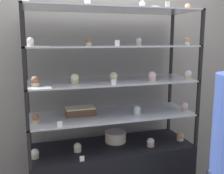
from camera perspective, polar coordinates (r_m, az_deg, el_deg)
back_wall at (r=2.59m, az=-2.57°, el=2.77°), size 8.00×0.05×2.60m
display_riser_lower at (r=2.28m, az=0.00°, el=-6.18°), size 1.41×0.50×0.29m
display_riser_middle at (r=2.22m, az=0.00°, el=1.07°), size 1.41×0.50×0.29m
display_riser_upper at (r=2.19m, az=0.00°, el=8.63°), size 1.41×0.50×0.29m
display_riser_top at (r=2.20m, az=0.00°, el=16.24°), size 1.41×0.50×0.29m
layer_cake_centerpiece at (r=2.43m, az=0.76°, el=-10.74°), size 0.20×0.20×0.10m
sheet_cake_frosted at (r=2.24m, az=-6.97°, el=-5.24°), size 0.24×0.14×0.07m
cupcake_0 at (r=2.21m, az=-16.43°, el=-13.78°), size 0.07×0.07×0.08m
cupcake_1 at (r=2.26m, az=-7.50°, el=-12.92°), size 0.07×0.07×0.08m
cupcake_2 at (r=2.36m, az=8.41°, el=-11.85°), size 0.07×0.07×0.08m
cupcake_3 at (r=2.55m, az=14.61°, el=-10.43°), size 0.07×0.07×0.08m
price_tag_0 at (r=2.09m, az=-6.55°, el=-15.25°), size 0.04×0.00×0.04m
cupcake_4 at (r=2.10m, az=-16.29°, el=-6.63°), size 0.06×0.06×0.07m
cupcake_5 at (r=2.26m, az=5.51°, el=-5.02°), size 0.06×0.06×0.07m
cupcake_6 at (r=2.45m, az=15.53°, el=-4.14°), size 0.06×0.06×0.07m
price_tag_1 at (r=1.97m, az=-11.29°, el=-7.95°), size 0.04×0.00×0.04m
cupcake_7 at (r=2.00m, az=-16.41°, el=1.17°), size 0.06×0.06×0.08m
cupcake_8 at (r=2.06m, az=-8.10°, el=1.74°), size 0.06×0.06×0.08m
cupcake_9 at (r=2.15m, az=0.34°, el=2.18°), size 0.06×0.06×0.08m
cupcake_10 at (r=2.22m, az=8.74°, el=2.31°), size 0.06×0.06×0.08m
cupcake_11 at (r=2.38m, az=16.19°, el=2.55°), size 0.06×0.06×0.08m
price_tag_2 at (r=1.98m, az=0.38°, el=1.07°), size 0.04×0.00×0.04m
cupcake_12 at (r=2.01m, az=-17.35°, el=9.36°), size 0.05×0.05×0.06m
cupcake_13 at (r=2.06m, az=-5.11°, el=9.79°), size 0.05×0.05×0.06m
cupcake_14 at (r=2.19m, az=5.82°, el=9.80°), size 0.05×0.05×0.06m
cupcake_15 at (r=2.37m, az=16.04°, el=9.49°), size 0.05×0.05×0.06m
price_tag_3 at (r=1.96m, az=1.15°, el=9.55°), size 0.04×0.00×0.04m
cupcake_17 at (r=2.04m, az=-5.35°, el=17.92°), size 0.05×0.05×0.06m
cupcake_18 at (r=2.20m, az=6.62°, el=17.34°), size 0.05×0.05×0.06m
cupcake_19 at (r=2.43m, az=16.11°, el=16.34°), size 0.05×0.05×0.06m
price_tag_4 at (r=2.14m, az=12.02°, el=17.23°), size 0.04×0.00×0.04m
donut_glazed at (r=2.35m, az=9.09°, el=16.53°), size 0.12×0.12×0.03m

